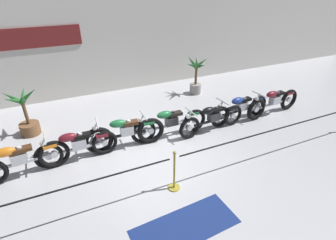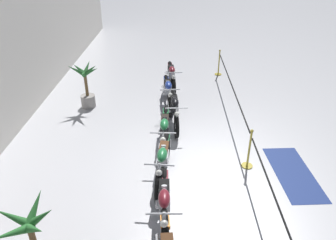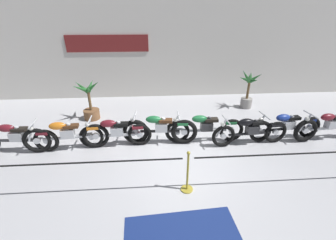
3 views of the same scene
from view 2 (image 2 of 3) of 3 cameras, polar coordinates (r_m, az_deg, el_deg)
name	(u,v)px [view 2 (image 2 of 3)]	position (r m, az deg, el deg)	size (l,w,h in m)	color
ground_plane	(193,163)	(8.33, 4.32, -7.41)	(120.00, 120.00, 0.00)	silver
motorcycle_maroon_2	(164,204)	(6.49, -0.66, -14.47)	(2.14, 0.62, 0.93)	black
motorcycle_green_3	(163,163)	(7.50, -0.87, -7.42)	(2.29, 0.62, 0.98)	black
motorcycle_green_4	(165,132)	(8.65, -0.61, -2.03)	(2.44, 0.62, 0.96)	black
motorcycle_black_5	(174,109)	(9.82, 1.10, 1.94)	(2.39, 0.62, 0.93)	black
motorcycle_blue_6	(168,92)	(10.94, -0.02, 4.87)	(2.42, 0.63, 0.94)	black
motorcycle_maroon_7	(171,77)	(12.18, 0.61, 7.52)	(2.41, 0.62, 0.96)	black
potted_palm_right_of_row	(86,86)	(11.01, -14.03, 5.72)	(0.97, 1.01, 1.63)	gray
stanchion_far_left	(265,178)	(6.90, 16.49, -9.72)	(12.36, 0.28, 1.05)	gold
stanchion_mid_left	(249,154)	(8.22, 13.85, -5.81)	(0.28, 0.28, 1.05)	gold
stanchion_mid_right	(219,66)	(13.74, 8.82, 9.22)	(0.28, 0.28, 1.05)	gold
floor_banner	(293,173)	(8.52, 20.98, -8.62)	(2.14, 0.88, 0.01)	navy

